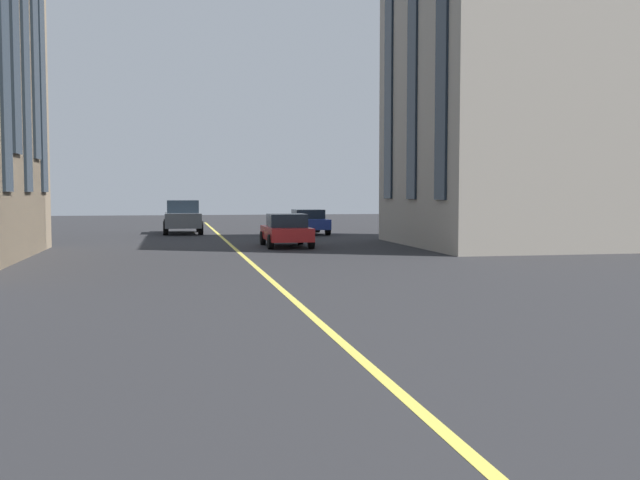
# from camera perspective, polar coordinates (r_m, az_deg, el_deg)

# --- Properties ---
(lane_centre_line) EXTENTS (80.00, 0.16, 0.01)m
(lane_centre_line) POSITION_cam_1_polar(r_m,az_deg,el_deg) (17.55, -3.19, -3.74)
(lane_centre_line) COLOR #D8C64C
(lane_centre_line) RESTS_ON ground_plane
(car_blue_parked_b) EXTENTS (4.40, 1.95, 1.37)m
(car_blue_parked_b) POSITION_cam_1_polar(r_m,az_deg,el_deg) (40.66, -0.99, 1.47)
(car_blue_parked_b) COLOR navy
(car_blue_parked_b) RESTS_ON ground_plane
(car_red_trailing) EXTENTS (3.90, 1.89, 1.40)m
(car_red_trailing) POSITION_cam_1_polar(r_m,az_deg,el_deg) (30.93, -2.65, 0.76)
(car_red_trailing) COLOR #B21E1E
(car_red_trailing) RESTS_ON ground_plane
(car_grey_mid) EXTENTS (4.70, 2.14, 1.88)m
(car_grey_mid) POSITION_cam_1_polar(r_m,az_deg,el_deg) (41.84, -10.69, 1.83)
(car_grey_mid) COLOR slate
(car_grey_mid) RESTS_ON ground_plane
(building_right_near) EXTENTS (10.21, 10.50, 14.45)m
(building_right_near) POSITION_cam_1_polar(r_m,az_deg,el_deg) (33.58, 15.92, 12.02)
(building_right_near) COLOR #A89E8E
(building_right_near) RESTS_ON ground_plane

